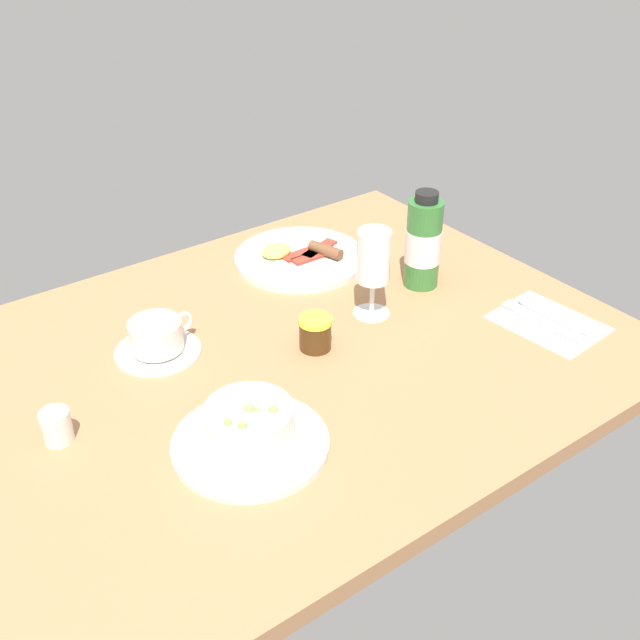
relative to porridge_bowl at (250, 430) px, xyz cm
name	(u,v)px	position (x,y,z in cm)	size (l,w,h in cm)	color
ground_plane	(282,360)	(16.23, 16.32, -4.52)	(110.00, 84.00, 3.00)	#A8754C
porridge_bowl	(250,430)	(0.00, 0.00, 0.00)	(21.71, 21.71, 7.56)	silver
cutlery_setting	(547,321)	(57.91, -3.06, -2.77)	(14.91, 18.58, 0.90)	silver
coffee_cup	(157,339)	(0.32, 28.34, -0.38)	(14.03, 13.92, 5.74)	silver
creamer_jug	(56,426)	(-20.52, 17.11, -0.52)	(4.95, 4.11, 5.38)	silver
wine_glass	(373,261)	(35.61, 17.04, 7.38)	(6.40, 6.40, 15.87)	white
jam_jar	(315,333)	(21.50, 14.33, -0.19)	(5.48, 5.48, 5.61)	#472C12
sauce_bottle_green	(423,243)	(49.58, 19.71, 5.42)	(6.50, 6.50, 18.29)	#337233
breakfast_plate	(300,257)	(36.68, 40.17, -2.11)	(25.50, 25.50, 3.70)	silver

